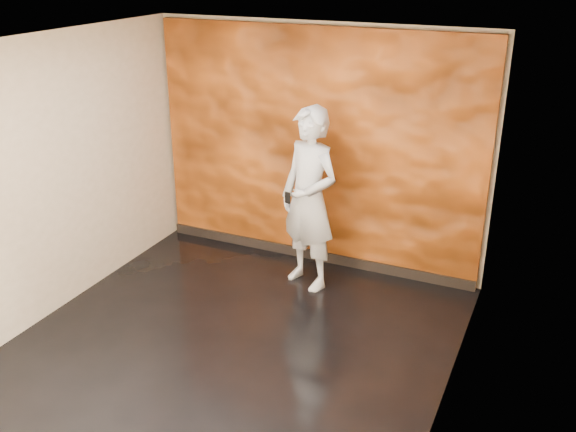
# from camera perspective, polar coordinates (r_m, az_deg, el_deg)

# --- Properties ---
(room) EXTENTS (4.02, 4.02, 2.81)m
(room) POSITION_cam_1_polar(r_m,az_deg,el_deg) (5.71, -4.97, 0.92)
(room) COLOR black
(room) RESTS_ON ground
(feature_wall) EXTENTS (3.90, 0.06, 2.75)m
(feature_wall) POSITION_cam_1_polar(r_m,az_deg,el_deg) (7.39, 2.47, 5.93)
(feature_wall) COLOR orange
(feature_wall) RESTS_ON ground
(baseboard) EXTENTS (3.90, 0.04, 0.12)m
(baseboard) POSITION_cam_1_polar(r_m,az_deg,el_deg) (7.84, 2.19, -3.43)
(baseboard) COLOR black
(baseboard) RESTS_ON ground
(man) EXTENTS (0.87, 0.73, 2.03)m
(man) POSITION_cam_1_polar(r_m,az_deg,el_deg) (6.90, 1.91, 1.49)
(man) COLOR #ABB1BB
(man) RESTS_ON ground
(phone) EXTENTS (0.07, 0.03, 0.13)m
(phone) POSITION_cam_1_polar(r_m,az_deg,el_deg) (6.70, -0.04, 1.63)
(phone) COLOR black
(phone) RESTS_ON man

